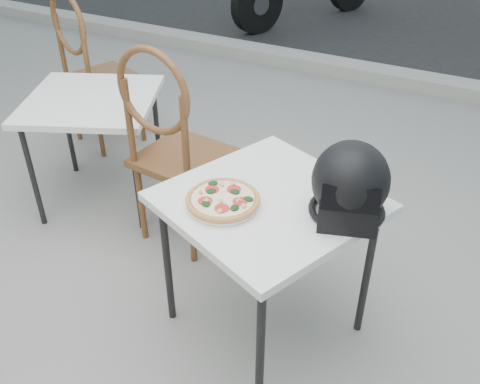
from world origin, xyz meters
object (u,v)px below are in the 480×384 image
at_px(cafe_table_main, 268,212).
at_px(cafe_chair_main, 172,140).
at_px(pizza, 223,199).
at_px(helmet, 350,186).
at_px(cafe_table_side, 92,108).
at_px(cafe_chair_side, 90,62).
at_px(plate, 223,204).

bearing_deg(cafe_table_main, cafe_chair_main, 153.69).
distance_m(pizza, helmet, 0.49).
height_order(pizza, cafe_table_side, pizza).
height_order(pizza, cafe_chair_side, cafe_chair_side).
bearing_deg(cafe_table_side, helmet, -15.19).
relative_size(cafe_table_main, plate, 2.71).
relative_size(cafe_table_main, cafe_chair_main, 0.85).
xyz_separation_m(cafe_table_main, pizza, (-0.14, -0.12, 0.09)).
bearing_deg(cafe_chair_main, helmet, 169.85).
height_order(plate, cafe_table_side, plate).
relative_size(cafe_table_main, cafe_chair_side, 0.87).
relative_size(pizza, cafe_chair_side, 0.28).
bearing_deg(cafe_chair_side, cafe_table_main, 170.36).
height_order(cafe_chair_main, cafe_chair_side, cafe_chair_main).
relative_size(cafe_chair_main, cafe_chair_side, 1.03).
bearing_deg(cafe_chair_main, pizza, 146.41).
distance_m(helmet, cafe_table_side, 1.73).
bearing_deg(cafe_chair_side, helmet, 174.98).
bearing_deg(cafe_table_main, cafe_table_side, 159.93).
xyz_separation_m(pizza, cafe_table_side, (-1.21, 0.62, -0.13)).
xyz_separation_m(cafe_table_main, cafe_table_side, (-1.35, 0.49, -0.03)).
relative_size(pizza, cafe_table_side, 0.33).
xyz_separation_m(helmet, cafe_chair_side, (-2.14, 1.00, -0.22)).
bearing_deg(pizza, cafe_table_side, 152.94).
bearing_deg(helmet, pizza, -177.20).
xyz_separation_m(cafe_table_main, helmet, (0.31, 0.04, 0.20)).
relative_size(helmet, cafe_chair_side, 0.34).
distance_m(plate, cafe_table_side, 1.36).
height_order(plate, cafe_chair_main, cafe_chair_main).
height_order(plate, helmet, helmet).
height_order(cafe_chair_main, cafe_table_side, cafe_chair_main).
bearing_deg(cafe_table_side, cafe_chair_side, 131.33).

